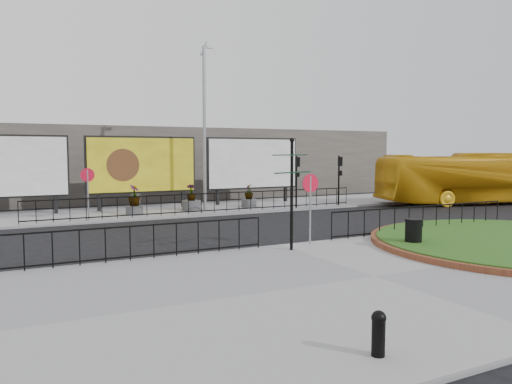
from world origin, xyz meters
TOP-DOWN VIEW (x-y plane):
  - ground at (0.00, 0.00)m, footprint 90.00×90.00m
  - pavement_near at (0.00, -5.00)m, footprint 30.00×10.00m
  - pavement_far at (0.00, 12.00)m, footprint 44.00×6.00m
  - railing_near_left at (-6.00, -0.30)m, footprint 10.00×0.10m
  - railing_near_right at (6.50, -0.30)m, footprint 9.00×0.10m
  - railing_far at (1.00, 9.30)m, footprint 18.00×0.10m
  - speed_sign_far at (-5.00, 9.40)m, footprint 0.64×0.07m
  - speed_sign_near at (1.00, -0.40)m, footprint 0.64×0.07m
  - billboard_left at (-8.50, 12.97)m, footprint 6.20×0.31m
  - billboard_mid at (-1.50, 12.97)m, footprint 6.20×0.31m
  - billboard_right at (5.50, 12.97)m, footprint 6.20×0.31m
  - lamp_post at (1.51, 11.00)m, footprint 0.74×0.18m
  - signal_pole_a at (6.50, 9.34)m, footprint 0.22×0.26m
  - signal_pole_b at (9.50, 9.34)m, footprint 0.22×0.26m
  - building_backdrop at (0.00, 22.00)m, footprint 40.00×10.00m
  - fingerpost_sign at (-0.13, -1.00)m, footprint 1.69×0.87m
  - bollard at (-3.36, -9.00)m, footprint 0.24×0.24m
  - litter_bin at (3.71, -2.61)m, footprint 0.60×0.60m
  - bus at (17.85, 6.99)m, footprint 12.05×5.81m
  - planter_a at (-2.56, 10.55)m, footprint 0.88×0.88m
  - planter_b at (0.70, 11.00)m, footprint 1.04×1.04m
  - planter_c at (4.25, 11.00)m, footprint 0.90×0.90m

SIDE VIEW (x-z plane):
  - ground at x=0.00m, z-range 0.00..0.00m
  - pavement_near at x=0.00m, z-range 0.00..0.12m
  - pavement_far at x=0.00m, z-range 0.00..0.12m
  - bollard at x=-3.36m, z-range 0.15..0.90m
  - planter_b at x=0.70m, z-range -0.13..1.33m
  - planter_c at x=4.25m, z-range -0.07..1.29m
  - litter_bin at x=3.71m, z-range 0.12..1.12m
  - railing_near_left at x=-6.00m, z-range 0.12..1.22m
  - railing_near_right at x=6.50m, z-range 0.12..1.22m
  - railing_far at x=1.00m, z-range 0.12..1.22m
  - planter_a at x=-2.56m, z-range -0.01..1.53m
  - bus at x=17.85m, z-range 0.00..3.27m
  - speed_sign_far at x=-5.00m, z-range 0.68..3.15m
  - speed_sign_near at x=1.00m, z-range 0.68..3.15m
  - signal_pole_a at x=6.50m, z-range 0.60..3.60m
  - signal_pole_b at x=9.50m, z-range 0.60..3.60m
  - fingerpost_sign at x=-0.13m, z-range 0.50..4.21m
  - building_backdrop at x=0.00m, z-range 0.00..5.00m
  - billboard_left at x=-8.50m, z-range 0.55..4.65m
  - billboard_mid at x=-1.50m, z-range 0.55..4.65m
  - billboard_right at x=5.50m, z-range 0.55..4.65m
  - lamp_post at x=1.51m, z-range 0.21..9.44m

